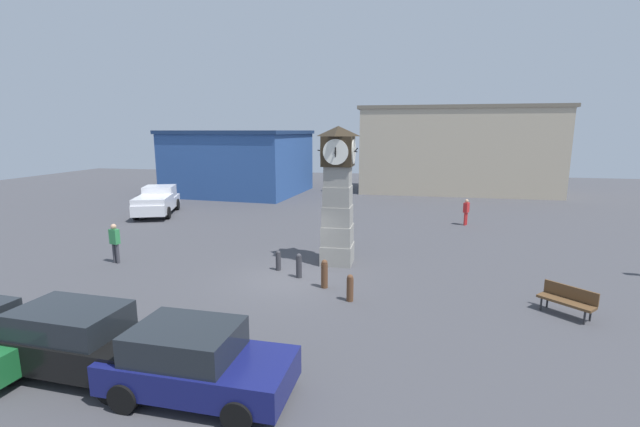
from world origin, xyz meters
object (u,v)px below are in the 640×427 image
(pedestrian_near_bench, at_px, (115,241))
(pedestrian_crossing_lot, at_px, (466,210))
(bollard_mid_row, at_px, (299,265))
(car_near_tower, at_px, (81,341))
(car_by_building, at_px, (196,361))
(clock_tower, at_px, (338,197))
(bollard_far_row, at_px, (324,274))
(bollard_end_row, at_px, (350,288))
(pickup_truck, at_px, (157,201))
(bench, at_px, (567,299))
(bollard_near_tower, at_px, (278,260))

(pedestrian_near_bench, bearing_deg, pedestrian_crossing_lot, 34.81)
(bollard_mid_row, xyz_separation_m, pedestrian_near_bench, (-8.21, 0.22, 0.51))
(car_near_tower, distance_m, pedestrian_crossing_lot, 21.65)
(pedestrian_near_bench, relative_size, pedestrian_crossing_lot, 1.09)
(car_near_tower, bearing_deg, car_by_building, -4.90)
(clock_tower, bearing_deg, pedestrian_near_bench, -168.48)
(bollard_far_row, bearing_deg, pedestrian_near_bench, 173.33)
(bollard_mid_row, relative_size, bollard_end_row, 1.04)
(pickup_truck, bearing_deg, bollard_far_row, -39.38)
(bollard_far_row, relative_size, car_near_tower, 0.24)
(car_near_tower, bearing_deg, pedestrian_crossing_lot, 59.71)
(car_near_tower, xyz_separation_m, pedestrian_near_bench, (-4.86, 7.72, 0.19))
(bollard_end_row, xyz_separation_m, bench, (6.75, 0.25, 0.05))
(pedestrian_crossing_lot, bearing_deg, car_by_building, -112.53)
(clock_tower, distance_m, pedestrian_crossing_lot, 11.27)
(bollard_end_row, relative_size, pedestrian_near_bench, 0.54)
(bollard_mid_row, relative_size, car_near_tower, 0.22)
(pickup_truck, relative_size, pedestrian_crossing_lot, 3.65)
(pickup_truck, bearing_deg, bollard_mid_row, -39.63)
(clock_tower, height_order, pedestrian_crossing_lot, clock_tower)
(pickup_truck, bearing_deg, bollard_near_tower, -40.12)
(pickup_truck, height_order, pedestrian_near_bench, pickup_truck)
(bollard_far_row, xyz_separation_m, bollard_end_row, (1.08, -1.05, -0.07))
(bollard_end_row, relative_size, car_near_tower, 0.21)
(bench, bearing_deg, bollard_far_row, 174.18)
(bollard_near_tower, distance_m, car_near_tower, 8.52)
(bollard_near_tower, xyz_separation_m, bollard_end_row, (3.31, -2.63, 0.05))
(pedestrian_near_bench, xyz_separation_m, pedestrian_crossing_lot, (15.78, 10.97, -0.09))
(bollard_end_row, distance_m, pedestrian_near_bench, 10.71)
(clock_tower, xyz_separation_m, pedestrian_crossing_lot, (6.40, 9.06, -2.00))
(bollard_far_row, bearing_deg, car_by_building, -102.12)
(bollard_far_row, relative_size, pedestrian_near_bench, 0.61)
(bollard_mid_row, bearing_deg, car_by_building, -92.18)
(car_by_building, xyz_separation_m, pedestrian_near_bench, (-7.92, 7.98, 0.21))
(car_by_building, height_order, bench, car_by_building)
(pedestrian_crossing_lot, bearing_deg, car_near_tower, -120.29)
(bollard_near_tower, bearing_deg, car_by_building, -84.89)
(clock_tower, distance_m, bollard_far_row, 3.83)
(bollard_end_row, xyz_separation_m, pedestrian_crossing_lot, (5.31, 13.12, 0.43))
(pickup_truck, bearing_deg, car_by_building, -55.89)
(bollard_far_row, distance_m, bollard_end_row, 1.51)
(bollard_mid_row, xyz_separation_m, car_by_building, (-0.30, -7.76, 0.29))
(bollard_near_tower, distance_m, bollard_end_row, 4.23)
(bench, bearing_deg, pedestrian_crossing_lot, 96.39)
(pedestrian_near_bench, bearing_deg, bench, -6.29)
(clock_tower, xyz_separation_m, car_near_tower, (-4.52, -9.63, -2.10))
(bollard_mid_row, bearing_deg, pedestrian_crossing_lot, 55.95)
(car_near_tower, bearing_deg, clock_tower, 64.88)
(car_by_building, distance_m, pedestrian_crossing_lot, 20.52)
(bollard_far_row, height_order, car_near_tower, car_near_tower)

